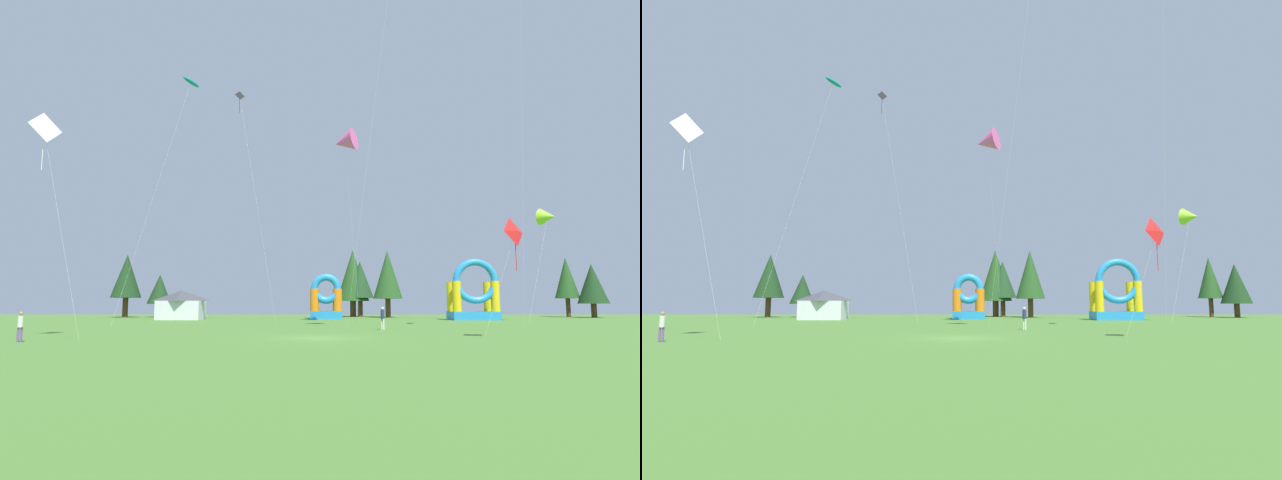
{
  "view_description": "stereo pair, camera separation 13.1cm",
  "coord_description": "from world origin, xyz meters",
  "views": [
    {
      "loc": [
        0.23,
        -28.94,
        2.01
      ],
      "look_at": [
        0.0,
        13.2,
        7.46
      ],
      "focal_mm": 27.45,
      "sensor_mm": 36.0,
      "label": 1
    },
    {
      "loc": [
        0.36,
        -28.94,
        2.01
      ],
      "look_at": [
        0.0,
        13.2,
        7.46
      ],
      "focal_mm": 27.45,
      "sensor_mm": 36.0,
      "label": 2
    }
  ],
  "objects": [
    {
      "name": "kite_teal_parafoil",
      "position": [
        -13.9,
        20.84,
        25.52
      ],
      "size": [
        5.36,
        7.79,
        26.11
      ],
      "color": "#0C7F7A",
      "rests_on": "ground_plane"
    },
    {
      "name": "kite_white_diamond",
      "position": [
        -15.7,
        -2.2,
        11.73
      ],
      "size": [
        3.16,
        1.48,
        12.45
      ],
      "color": "white",
      "rests_on": "ground_plane"
    },
    {
      "name": "tree_row_1",
      "position": [
        -23.62,
        42.68,
        4.0
      ],
      "size": [
        3.51,
        3.51,
        6.18
      ],
      "color": "#4C331E",
      "rests_on": "ground_plane"
    },
    {
      "name": "kite_black_diamond",
      "position": [
        -9.33,
        25.12,
        25.28
      ],
      "size": [
        5.09,
        1.85,
        26.25
      ],
      "color": "black",
      "rests_on": "ground_plane"
    },
    {
      "name": "person_far_side",
      "position": [
        4.81,
        8.87,
        1.02
      ],
      "size": [
        0.41,
        0.41,
        1.72
      ],
      "rotation": [
        0.0,
        0.0,
        5.63
      ],
      "color": "silver",
      "rests_on": "ground_plane"
    },
    {
      "name": "tree_row_5",
      "position": [
        35.93,
        42.87,
        5.64
      ],
      "size": [
        3.36,
        3.36,
        8.69
      ],
      "color": "#4C331E",
      "rests_on": "ground_plane"
    },
    {
      "name": "tree_row_6",
      "position": [
        38.41,
        40.63,
        4.71
      ],
      "size": [
        4.08,
        4.08,
        7.56
      ],
      "color": "#4C331E",
      "rests_on": "ground_plane"
    },
    {
      "name": "tree_row_4",
      "position": [
        9.5,
        40.98,
        6.03
      ],
      "size": [
        4.16,
        4.16,
        9.52
      ],
      "color": "#4C331E",
      "rests_on": "ground_plane"
    },
    {
      "name": "kite_red_diamond",
      "position": [
        11.34,
        -1.15,
        6.03
      ],
      "size": [
        2.63,
        1.17,
        6.7
      ],
      "color": "red",
      "rests_on": "ground_plane"
    },
    {
      "name": "ground_plane",
      "position": [
        0.0,
        0.0,
        0.0
      ],
      "size": [
        120.0,
        120.0,
        0.0
      ],
      "primitive_type": "plane",
      "color": "#47752D"
    },
    {
      "name": "kite_lime_delta",
      "position": [
        25.18,
        24.58,
        11.53
      ],
      "size": [
        5.2,
        4.29,
        12.54
      ],
      "color": "#8CD826",
      "rests_on": "ground_plane"
    },
    {
      "name": "person_left_edge",
      "position": [
        -15.54,
        -3.22,
        0.93
      ],
      "size": [
        0.36,
        0.36,
        1.57
      ],
      "rotation": [
        0.0,
        0.0,
        0.49
      ],
      "color": "#724C8C",
      "rests_on": "ground_plane"
    },
    {
      "name": "tree_row_2",
      "position": [
        4.8,
        45.23,
        6.15
      ],
      "size": [
        4.93,
        4.93,
        10.04
      ],
      "color": "#4C331E",
      "rests_on": "ground_plane"
    },
    {
      "name": "festival_tent",
      "position": [
        -17.22,
        31.71,
        1.78
      ],
      "size": [
        5.28,
        3.83,
        3.56
      ],
      "color": "silver",
      "rests_on": "ground_plane"
    },
    {
      "name": "tree_row_0",
      "position": [
        -28.0,
        41.33,
        5.83
      ],
      "size": [
        4.24,
        4.24,
        9.01
      ],
      "color": "#4C331E",
      "rests_on": "ground_plane"
    },
    {
      "name": "inflatable_red_slide",
      "position": [
        18.51,
        30.55,
        2.74
      ],
      "size": [
        5.61,
        3.68,
        7.32
      ],
      "color": "#268CD8",
      "rests_on": "ground_plane"
    },
    {
      "name": "tree_row_3",
      "position": [
        5.86,
        44.77,
        5.47
      ],
      "size": [
        4.1,
        4.1,
        8.28
      ],
      "color": "#4C331E",
      "rests_on": "ground_plane"
    },
    {
      "name": "inflatable_yellow_castle",
      "position": [
        0.66,
        34.48,
        2.13
      ],
      "size": [
        4.06,
        4.03,
        5.74
      ],
      "color": "#268CD8",
      "rests_on": "ground_plane"
    },
    {
      "name": "kite_pink_delta",
      "position": [
        2.56,
        20.58,
        18.83
      ],
      "size": [
        3.28,
        5.41,
        20.17
      ],
      "color": "#EA599E",
      "rests_on": "ground_plane"
    }
  ]
}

